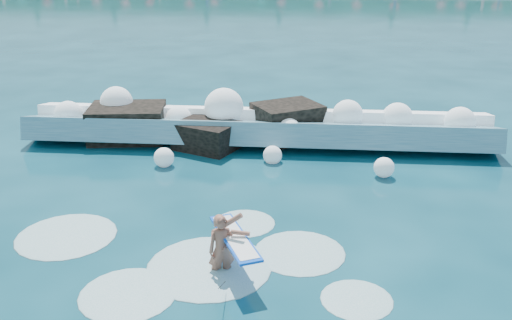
# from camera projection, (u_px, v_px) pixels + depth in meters

# --- Properties ---
(ground) EXTENTS (200.00, 200.00, 0.00)m
(ground) POSITION_uv_depth(u_px,v_px,m) (187.00, 233.00, 13.84)
(ground) COLOR #083140
(ground) RESTS_ON ground
(breaking_wave) EXTENTS (16.12, 2.60, 1.39)m
(breaking_wave) POSITION_uv_depth(u_px,v_px,m) (258.00, 129.00, 20.08)
(breaking_wave) COLOR teal
(breaking_wave) RESTS_ON ground
(rock_cluster) EXTENTS (8.52, 3.61, 1.53)m
(rock_cluster) POSITION_uv_depth(u_px,v_px,m) (200.00, 128.00, 20.18)
(rock_cluster) COLOR black
(rock_cluster) RESTS_ON ground
(surfer_with_board) EXTENTS (1.36, 2.80, 1.59)m
(surfer_with_board) POSITION_uv_depth(u_px,v_px,m) (225.00, 247.00, 12.04)
(surfer_with_board) COLOR #985947
(surfer_with_board) RESTS_ON ground
(wave_spray) EXTENTS (14.64, 4.36, 1.95)m
(wave_spray) POSITION_uv_depth(u_px,v_px,m) (251.00, 117.00, 19.87)
(wave_spray) COLOR white
(wave_spray) RESTS_ON ground
(surf_foam) EXTENTS (8.70, 5.07, 0.14)m
(surf_foam) POSITION_uv_depth(u_px,v_px,m) (187.00, 258.00, 12.74)
(surf_foam) COLOR silver
(surf_foam) RESTS_ON ground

